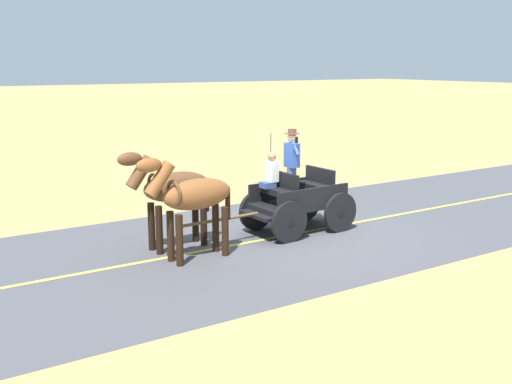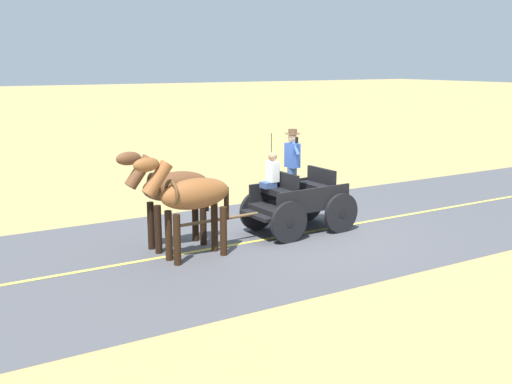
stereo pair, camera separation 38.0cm
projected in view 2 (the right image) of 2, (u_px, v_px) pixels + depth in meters
name	position (u px, v px, depth m)	size (l,w,h in m)	color
ground_plane	(301.00, 233.00, 14.26)	(200.00, 200.00, 0.00)	tan
road_surface	(301.00, 233.00, 14.25)	(6.79, 160.00, 0.01)	#4C4C51
road_centre_stripe	(301.00, 233.00, 14.25)	(0.12, 160.00, 0.00)	#DBCC4C
horse_drawn_carriage	(296.00, 199.00, 14.24)	(1.50, 4.51, 2.50)	black
horse_near_side	(191.00, 197.00, 12.15)	(0.68, 2.14, 2.21)	brown
horse_off_side	(172.00, 189.00, 12.89)	(0.66, 2.13, 2.21)	brown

